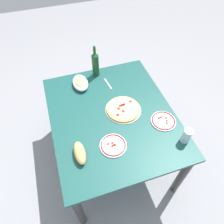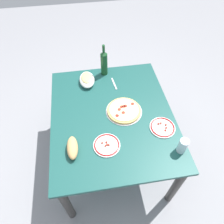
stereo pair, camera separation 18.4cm
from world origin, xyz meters
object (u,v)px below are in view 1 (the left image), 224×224
Objects in this scene: dining_table at (112,121)px; bread_loaf at (80,153)px; wine_bottle at (95,64)px; side_plate_far at (163,121)px; side_plate_near at (113,145)px; water_glass at (187,136)px; pepperoni_pizza at (123,109)px; baked_pasta_dish at (80,82)px.

dining_table is 6.38× the size of bread_loaf.
side_plate_far is (-0.77, -0.39, -0.13)m from wine_bottle.
side_plate_near is at bearing 173.42° from wine_bottle.
bread_loaf is at bearing 157.13° from wine_bottle.
dining_table is at bearing 61.62° from side_plate_far.
water_glass reaches higher than dining_table.
bread_loaf is (0.13, 0.83, -0.03)m from water_glass.
bread_loaf is (-0.87, 0.37, -0.10)m from wine_bottle.
pepperoni_pizza is 2.39× the size of water_glass.
side_plate_near is at bearing -173.15° from baked_pasta_dish.
bread_loaf reaches higher than dining_table.
wine_bottle is (0.11, -0.19, 0.10)m from baked_pasta_dish.
baked_pasta_dish is at bearing 119.85° from wine_bottle.
wine_bottle is 1.57× the size of side_plate_near.
water_glass is (-0.46, -0.36, 0.05)m from pepperoni_pizza.
water_glass reaches higher than side_plate_far.
dining_table is at bearing -157.87° from baked_pasta_dish.
pepperoni_pizza is at bearing 38.44° from water_glass.
dining_table is 0.51m from baked_pasta_dish.
water_glass reaches higher than baked_pasta_dish.
bread_loaf is (-0.09, 0.76, 0.03)m from side_plate_far.
wine_bottle is at bearing 26.66° from side_plate_far.
baked_pasta_dish is (0.45, 0.18, 0.15)m from dining_table.
dining_table is 0.47m from side_plate_far.
water_glass is at bearing -155.16° from wine_bottle.
dining_table is 3.98× the size of pepperoni_pizza.
pepperoni_pizza is 0.37m from side_plate_far.
water_glass is 0.58m from side_plate_near.
water_glass is at bearing -103.20° from side_plate_near.
baked_pasta_dish is at bearing 22.13° from dining_table.
water_glass is 0.67× the size of bread_loaf.
water_glass is 0.63× the size of side_plate_far.
side_plate_far is (-0.66, -0.58, -0.03)m from baked_pasta_dish.
pepperoni_pizza is at bearing -169.38° from wine_bottle.
wine_bottle reaches higher than pepperoni_pizza.
baked_pasta_dish is (0.44, 0.29, 0.03)m from pepperoni_pizza.
water_glass is at bearing -133.09° from dining_table.
side_plate_far is at bearing -138.87° from baked_pasta_dish.
pepperoni_pizza is at bearing -146.04° from baked_pasta_dish.
side_plate_far is 0.76m from bread_loaf.
baked_pasta_dish reaches higher than dining_table.
baked_pasta_dish is 0.88m from side_plate_far.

